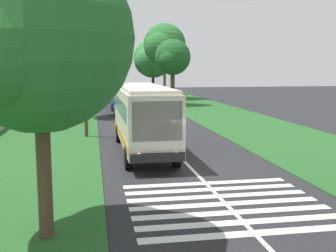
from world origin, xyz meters
TOP-DOWN VIEW (x-y plane):
  - ground at (0.00, 0.00)m, footprint 160.00×160.00m
  - grass_verge_left at (15.00, 8.20)m, footprint 120.00×8.00m
  - grass_verge_right at (15.00, -8.20)m, footprint 120.00×8.00m
  - centre_line at (15.00, 0.00)m, footprint 110.00×0.16m
  - coach_bus at (4.43, 1.80)m, footprint 11.16×2.62m
  - zebra_crossing at (-5.17, 0.00)m, footprint 5.85×6.80m
  - trailing_car_0 at (22.90, 1.57)m, footprint 4.30×1.78m
  - trailing_car_1 at (28.66, 1.68)m, footprint 4.30×1.78m
  - trailing_car_2 at (36.40, -1.86)m, footprint 4.30×1.78m
  - roadside_tree_left_0 at (-7.11, 5.98)m, footprint 5.69×5.10m
  - roadside_tree_left_1 at (40.04, 6.23)m, footprint 7.54×6.21m
  - roadside_tree_left_2 at (22.27, 5.25)m, footprint 5.65×4.72m
  - roadside_tree_left_3 at (53.64, 5.67)m, footprint 8.21×6.84m
  - roadside_tree_right_0 at (33.05, -5.20)m, footprint 5.07×4.44m
  - roadside_tree_right_1 at (53.79, -5.55)m, footprint 7.90×6.73m
  - roadside_tree_right_3 at (44.04, -5.93)m, footprint 8.05×6.35m
  - utility_pole at (10.27, 5.02)m, footprint 0.24×1.40m
  - roadside_wall at (20.00, 11.60)m, footprint 70.00×0.40m

SIDE VIEW (x-z plane):
  - ground at x=0.00m, z-range 0.00..0.00m
  - zebra_crossing at x=-5.17m, z-range 0.00..0.01m
  - centre_line at x=15.00m, z-range 0.00..0.01m
  - grass_verge_left at x=15.00m, z-range 0.00..0.04m
  - grass_verge_right at x=15.00m, z-range 0.00..0.04m
  - trailing_car_0 at x=22.90m, z-range -0.05..1.38m
  - trailing_car_1 at x=28.66m, z-range -0.05..1.38m
  - trailing_car_2 at x=36.40m, z-range -0.05..1.38m
  - roadside_wall at x=20.00m, z-range 0.04..1.42m
  - coach_bus at x=4.43m, z-range 0.28..4.01m
  - utility_pole at x=10.27m, z-range 0.18..8.65m
  - roadside_tree_left_0 at x=-7.11m, z-range 1.41..9.47m
  - roadside_tree_right_0 at x=33.05m, z-range 1.78..9.97m
  - roadside_tree_right_1 at x=53.79m, z-range 1.30..10.84m
  - roadside_tree_left_1 at x=40.04m, z-range 1.71..11.63m
  - roadside_tree_left_3 at x=53.64m, z-range 1.74..12.38m
  - roadside_tree_left_2 at x=22.27m, z-range 2.57..12.61m
  - roadside_tree_right_3 at x=44.04m, z-range 2.27..13.45m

